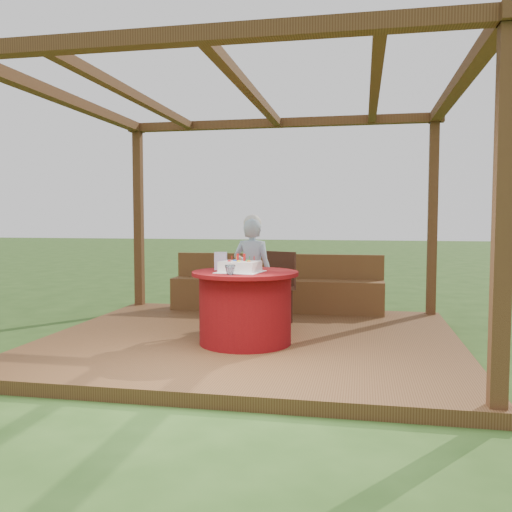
{
  "coord_description": "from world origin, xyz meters",
  "views": [
    {
      "loc": [
        1.19,
        -5.82,
        1.43
      ],
      "look_at": [
        0.0,
        0.25,
        1.0
      ],
      "focal_mm": 38.0,
      "sensor_mm": 36.0,
      "label": 1
    }
  ],
  "objects": [
    {
      "name": "ground",
      "position": [
        0.0,
        0.0,
        0.0
      ],
      "size": [
        60.0,
        60.0,
        0.0
      ],
      "primitive_type": "plane",
      "color": "#294A18",
      "rests_on": "ground"
    },
    {
      "name": "deck",
      "position": [
        0.0,
        0.0,
        0.06
      ],
      "size": [
        4.5,
        4.0,
        0.12
      ],
      "primitive_type": "cube",
      "color": "brown",
      "rests_on": "ground"
    },
    {
      "name": "pergola",
      "position": [
        0.0,
        0.0,
        2.41
      ],
      "size": [
        4.5,
        4.0,
        2.72
      ],
      "color": "brown",
      "rests_on": "deck"
    },
    {
      "name": "bench",
      "position": [
        0.0,
        1.72,
        0.38
      ],
      "size": [
        3.0,
        0.42,
        0.8
      ],
      "color": "brown",
      "rests_on": "deck"
    },
    {
      "name": "table",
      "position": [
        -0.0,
        -0.33,
        0.51
      ],
      "size": [
        1.11,
        1.11,
        0.76
      ],
      "color": "maroon",
      "rests_on": "deck"
    },
    {
      "name": "chair",
      "position": [
        0.13,
        0.84,
        0.62
      ],
      "size": [
        0.59,
        0.59,
        0.89
      ],
      "color": "#3B1E12",
      "rests_on": "deck"
    },
    {
      "name": "elderly_woman",
      "position": [
        -0.09,
        0.47,
        0.8
      ],
      "size": [
        0.52,
        0.38,
        1.36
      ],
      "color": "#97C1E0",
      "rests_on": "deck"
    },
    {
      "name": "birthday_cake",
      "position": [
        -0.03,
        -0.43,
        0.94
      ],
      "size": [
        0.49,
        0.49,
        0.19
      ],
      "color": "white",
      "rests_on": "table"
    },
    {
      "name": "gift_bag",
      "position": [
        -0.3,
        -0.21,
        0.97
      ],
      "size": [
        0.15,
        0.11,
        0.19
      ],
      "primitive_type": "cube",
      "rotation": [
        0.0,
        0.0,
        0.19
      ],
      "color": "#F09BCD",
      "rests_on": "table"
    },
    {
      "name": "drinking_glass",
      "position": [
        -0.07,
        -0.7,
        0.93
      ],
      "size": [
        0.13,
        0.13,
        0.1
      ],
      "primitive_type": "imported",
      "rotation": [
        0.0,
        0.0,
        -0.22
      ],
      "color": "white",
      "rests_on": "table"
    }
  ]
}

